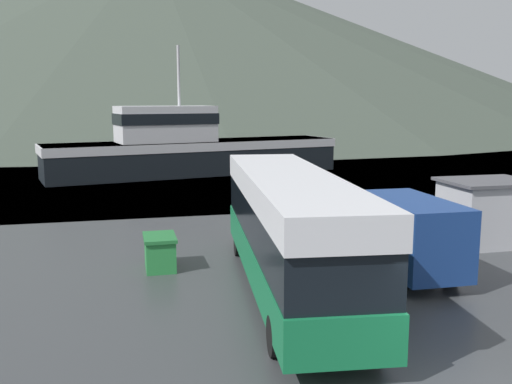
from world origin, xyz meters
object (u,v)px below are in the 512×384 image
object	(u,v)px
storage_bin	(160,252)
dock_kiosk	(487,212)
delivery_van	(402,232)
fishing_boat	(189,149)
tour_bus	(290,227)

from	to	relation	value
storage_bin	dock_kiosk	size ratio (longest dim) A/B	0.46
delivery_van	fishing_boat	size ratio (longest dim) A/B	0.27
delivery_van	storage_bin	xyz separation A→B (m)	(-7.50, 2.10, -0.73)
tour_bus	fishing_boat	distance (m)	26.54
delivery_van	fishing_boat	bearing A→B (deg)	98.97
storage_bin	dock_kiosk	bearing A→B (deg)	2.05
tour_bus	storage_bin	xyz separation A→B (m)	(-3.46, 3.09, -1.35)
fishing_boat	dock_kiosk	distance (m)	24.58
fishing_boat	storage_bin	bearing A→B (deg)	-21.33
dock_kiosk	storage_bin	bearing A→B (deg)	-177.95
fishing_boat	storage_bin	distance (m)	23.79
tour_bus	dock_kiosk	xyz separation A→B (m)	(8.92, 3.53, -0.67)
delivery_van	fishing_boat	xyz separation A→B (m)	(-3.71, 25.55, 0.58)
delivery_van	storage_bin	distance (m)	7.82
tour_bus	fishing_boat	size ratio (longest dim) A/B	0.54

